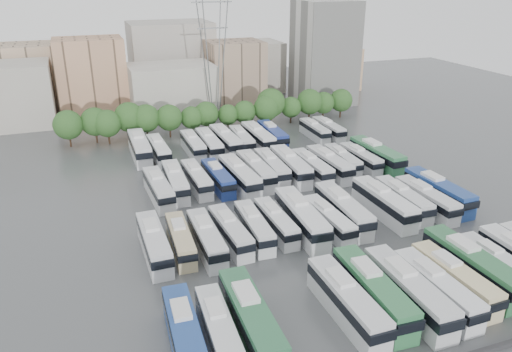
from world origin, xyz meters
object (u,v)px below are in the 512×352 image
object	(u,v)px
bus_r2_s12	(361,158)
bus_r3_s1	(140,147)
bus_r3_s4	(193,145)
bus_r3_s7	(242,140)
electricity_pylon	(213,39)
bus_r1_s7	(328,220)
bus_r0_s1	(219,331)
bus_r1_s8	(343,209)
bus_r1_s3	(230,231)
bus_r2_s1	(159,188)
bus_r0_s9	(454,279)
bus_r3_s2	(159,150)
bus_r3_s12	(315,130)
bus_r0_s0	(185,334)
bus_r3_s13	(329,129)
bus_r0_s11	(497,264)
bus_r2_s3	(197,179)
bus_r2_s4	(218,177)
bus_r2_s6	(256,170)
bus_r3_s6	(226,140)
bus_r2_s10	(329,164)
bus_r1_s5	(276,222)
bus_r2_s9	(312,167)
bus_r1_s13	(438,191)
bus_r1_s10	(384,203)
bus_r0_s10	(471,265)
bus_r1_s1	(181,240)
bus_r3_s5	(209,144)
bus_r0_s5	(347,301)
bus_r1_s6	(301,217)
bus_r3_s8	(258,137)
bus_r1_s0	(154,243)
bus_r0_s6	(373,291)
bus_r2_s2	(175,181)
bus_r2_s11	(342,160)
apartment_tower	(324,53)
bus_r0_s7	(408,291)
bus_r1_s4	(254,227)
bus_r2_s5	(239,176)
bus_r0_s8	(436,288)
bus_r1_s11	(403,199)
bus_r3_s9	(272,135)
bus_r1_s12	(426,199)
bus_r2_s7	(272,167)

from	to	relation	value
bus_r2_s12	bus_r3_s1	xyz separation A→B (m)	(-36.46, 18.58, 0.40)
bus_r3_s4	bus_r3_s7	world-z (taller)	bus_r3_s4
electricity_pylon	bus_r1_s7	size ratio (longest dim) A/B	3.02
bus_r0_s1	bus_r1_s8	size ratio (longest dim) A/B	0.87
bus_r1_s3	bus_r2_s1	world-z (taller)	bus_r2_s1
bus_r0_s9	bus_r3_s2	xyz separation A→B (m)	(-22.99, 53.16, -0.02)
bus_r3_s12	bus_r0_s0	bearing A→B (deg)	-125.88
bus_r3_s2	bus_r3_s1	bearing A→B (deg)	147.27
bus_r3_s13	bus_r0_s11	bearing A→B (deg)	-97.04
bus_r2_s3	bus_r2_s4	world-z (taller)	bus_r2_s3
bus_r3_s1	bus_r2_s6	bearing A→B (deg)	-47.39
bus_r1_s3	bus_r3_s6	distance (m)	36.50
bus_r2_s10	bus_r0_s9	bearing A→B (deg)	-97.96
electricity_pylon	bus_r1_s5	bearing A→B (deg)	-97.25
bus_r2_s9	bus_r1_s13	bearing A→B (deg)	-51.47
bus_r0_s11	bus_r1_s10	world-z (taller)	bus_r1_s10
bus_r2_s12	bus_r3_s13	world-z (taller)	bus_r3_s13
bus_r0_s10	bus_r1_s1	world-z (taller)	bus_r0_s10
bus_r3_s5	bus_r3_s13	distance (m)	26.48
bus_r0_s5	bus_r0_s9	world-z (taller)	bus_r0_s5
bus_r1_s6	bus_r3_s8	distance (m)	35.61
bus_r1_s0	bus_r3_s1	bearing A→B (deg)	84.60
bus_r0_s6	bus_r2_s2	distance (m)	38.62
bus_r0_s11	bus_r2_s4	xyz separation A→B (m)	(-23.10, 35.52, 0.10)
bus_r0_s5	bus_r2_s9	xyz separation A→B (m)	(13.10, 35.11, -0.15)
bus_r1_s0	bus_r2_s11	bearing A→B (deg)	26.34
bus_r1_s5	bus_r2_s3	xyz separation A→B (m)	(-6.47, 18.16, 0.09)
bus_r1_s10	bus_r2_s1	distance (m)	33.73
bus_r1_s1	bus_r2_s11	world-z (taller)	bus_r2_s11
apartment_tower	bus_r3_s6	bearing A→B (deg)	-141.28
bus_r0_s7	bus_r1_s4	xyz separation A→B (m)	(-10.10, 19.19, -0.35)
apartment_tower	bus_r0_s11	size ratio (longest dim) A/B	2.41
bus_r0_s5	bus_r3_s12	bearing A→B (deg)	66.84
bus_r2_s5	bus_r0_s8	bearing A→B (deg)	-77.37
electricity_pylon	bus_r1_s10	size ratio (longest dim) A/B	2.57
bus_r1_s11	bus_r2_s11	bearing A→B (deg)	90.99
bus_r0_s9	bus_r3_s9	xyz separation A→B (m)	(0.31, 54.25, 0.06)
bus_r2_s9	bus_r3_s13	distance (m)	23.07
bus_r0_s11	bus_r2_s5	world-z (taller)	bus_r2_s5
bus_r2_s1	bus_r3_s8	world-z (taller)	bus_r3_s8
bus_r1_s13	bus_r2_s1	xyz separation A→B (m)	(-39.44, 15.82, -0.17)
bus_r0_s11	bus_r1_s1	xyz separation A→B (m)	(-32.98, 17.86, 0.00)
bus_r1_s1	bus_r2_s11	xyz separation A→B (m)	(32.95, 18.20, 0.02)
bus_r2_s4	bus_r1_s1	bearing A→B (deg)	-121.07
bus_r1_s12	bus_r2_s9	world-z (taller)	bus_r1_s12
bus_r1_s11	bus_r2_s1	size ratio (longest dim) A/B	0.98
bus_r2_s5	bus_r2_s7	xyz separation A→B (m)	(6.48, 2.10, -0.15)
bus_r1_s0	bus_r3_s13	xyz separation A→B (m)	(42.61, 35.57, -0.15)
bus_r1_s8	bus_r1_s13	size ratio (longest dim) A/B	0.99
apartment_tower	bus_r2_s11	distance (m)	50.43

